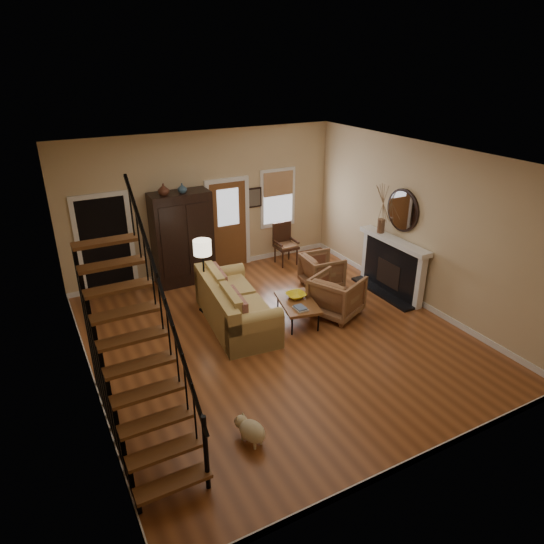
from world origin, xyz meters
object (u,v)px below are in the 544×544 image
coffee_table (297,311)px  armchair_left (336,296)px  armchair_right (322,271)px  armoire (182,238)px  sofa (236,303)px  floor_lamp (204,277)px  side_chair (286,244)px

coffee_table → armchair_left: (0.82, -0.14, 0.20)m
coffee_table → armchair_right: 1.69m
armoire → sofa: armoire is taller
armchair_left → floor_lamp: (-2.26, 1.35, 0.35)m
armoire → floor_lamp: 1.60m
sofa → armchair_left: sofa is taller
floor_lamp → coffee_table: bearing=-40.1°
sofa → armchair_right: bearing=20.4°
sofa → coffee_table: bearing=-17.4°
armoire → floor_lamp: armoire is taller
armchair_left → floor_lamp: bearing=34.2°
sofa → side_chair: side_chair is taller
sofa → armchair_left: bearing=-11.8°
floor_lamp → armchair_right: bearing=-2.7°
armoire → armchair_right: bearing=-32.9°
armoire → side_chair: bearing=-4.5°
armchair_left → side_chair: bearing=-33.0°
coffee_table → floor_lamp: bearing=139.9°
armoire → sofa: (0.25, -2.31, -0.61)m
sofa → coffee_table: 1.21m
sofa → armchair_left: 2.01m
armoire → coffee_table: armoire is taller
armchair_left → floor_lamp: size_ratio=0.60×
armchair_left → sofa: bearing=47.4°
armoire → armchair_left: (2.16, -2.92, -0.63)m
floor_lamp → sofa: bearing=-65.0°
coffee_table → armchair_left: size_ratio=1.21×
armoire → side_chair: (2.55, -0.20, -0.54)m
sofa → armchair_left: (1.91, -0.61, -0.02)m
side_chair → coffee_table: bearing=-115.0°
armchair_right → coffee_table: bearing=135.2°
side_chair → floor_lamp: bearing=-152.6°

